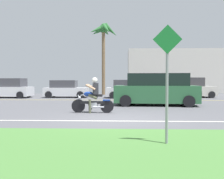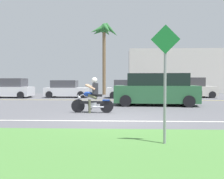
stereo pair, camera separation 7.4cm
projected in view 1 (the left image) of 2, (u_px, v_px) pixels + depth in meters
ground at (117, 110)px, 12.16m from camera, size 56.00×30.00×0.04m
grass_median at (112, 148)px, 5.06m from camera, size 56.00×3.80×0.06m
lane_line_near at (116, 121)px, 8.68m from camera, size 50.40×0.12×0.01m
lane_line_far at (118, 100)px, 18.08m from camera, size 50.40×0.12×0.01m
motorcyclist at (93, 98)px, 10.91m from camera, size 1.88×0.61×1.57m
suv_nearby at (156, 90)px, 14.31m from camera, size 4.98×2.51×1.84m
parked_car_0 at (10, 89)px, 20.69m from camera, size 3.81×1.99×1.62m
parked_car_1 at (66, 89)px, 21.09m from camera, size 3.65×1.86×1.46m
parked_car_2 at (130, 89)px, 20.47m from camera, size 4.06×2.07×1.49m
parked_car_3 at (190, 88)px, 21.02m from camera, size 3.96×2.20×1.69m
palm_tree_0 at (104, 36)px, 25.11m from camera, size 3.05×3.14×7.31m
street_sign at (167, 73)px, 5.28m from camera, size 0.62×0.06×2.61m
building_far at (180, 71)px, 29.78m from camera, size 12.47×4.00×5.09m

